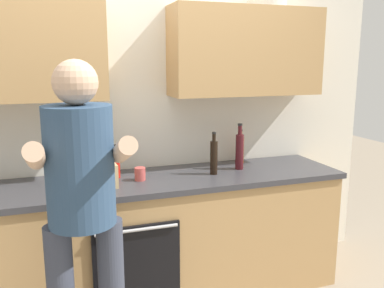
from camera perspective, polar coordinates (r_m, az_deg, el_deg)
back_wall_unit at (r=3.05m, az=-7.59°, el=7.34°), size 4.00×0.38×2.50m
counter at (r=3.05m, az=-6.00°, el=-12.97°), size 2.84×0.67×0.90m
person_standing at (r=2.17m, az=-14.96°, el=-7.52°), size 0.49×0.45×1.72m
bottle_soda at (r=3.03m, az=-11.55°, el=-2.23°), size 0.05×0.05×0.26m
bottle_hotsauce at (r=2.95m, az=-10.49°, el=-2.81°), size 0.06×0.06×0.24m
bottle_soy at (r=2.98m, az=3.03°, el=-1.74°), size 0.05×0.05×0.31m
bottle_juice at (r=3.32m, az=6.72°, el=-0.73°), size 0.05×0.05×0.27m
bottle_wine at (r=3.13m, az=6.58°, el=-0.86°), size 0.06×0.06×0.35m
cup_ceramic at (r=2.87m, az=-7.19°, el=-4.12°), size 0.08×0.08×0.09m
cup_tea at (r=2.87m, az=-16.76°, el=-4.36°), size 0.07×0.07×0.10m
grocery_bag_bread at (r=2.74m, az=-12.67°, el=-4.35°), size 0.23×0.16×0.15m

